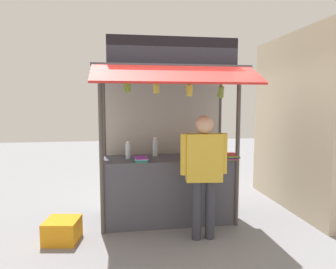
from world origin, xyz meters
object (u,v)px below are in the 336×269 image
banana_bunch_rightmost (221,92)px  banana_bunch_inner_left (189,90)px  banana_bunch_inner_right (156,88)px  plastic_crate (62,230)px  water_bottle_right (155,147)px  magazine_stack_back_right (141,159)px  water_bottle_far_right (128,150)px  magazine_stack_front_left (230,157)px  water_bottle_back_left (204,147)px  vendor_person (204,166)px  banana_bunch_leftmost (127,87)px

banana_bunch_rightmost → banana_bunch_inner_left: 0.44m
banana_bunch_inner_right → banana_bunch_rightmost: same height
banana_bunch_inner_left → plastic_crate: size_ratio=0.69×
banana_bunch_inner_right → banana_bunch_inner_left: 0.44m
water_bottle_right → plastic_crate: (-1.29, -0.71, -0.95)m
magazine_stack_back_right → plastic_crate: (-1.04, -0.32, -0.84)m
water_bottle_far_right → magazine_stack_front_left: bearing=-10.0°
water_bottle_right → magazine_stack_back_right: bearing=-122.5°
water_bottle_back_left → vendor_person: (-0.24, -0.87, -0.12)m
banana_bunch_leftmost → plastic_crate: (-0.86, -0.06, -1.84)m
magazine_stack_back_right → water_bottle_far_right: bearing=130.6°
water_bottle_right → banana_bunch_leftmost: banana_bunch_leftmost is taller
water_bottle_far_right → banana_bunch_inner_left: size_ratio=0.91×
water_bottle_far_right → vendor_person: size_ratio=0.16×
water_bottle_far_right → banana_bunch_inner_left: banana_bunch_inner_left is taller
banana_bunch_leftmost → water_bottle_back_left: bearing=26.8°
water_bottle_right → magazine_stack_front_left: bearing=-22.9°
banana_bunch_leftmost → vendor_person: (0.96, -0.26, -1.01)m
magazine_stack_front_left → plastic_crate: size_ratio=0.71×
magazine_stack_front_left → plastic_crate: (-2.33, -0.26, -0.86)m
water_bottle_back_left → magazine_stack_back_right: bearing=-161.2°
water_bottle_far_right → water_bottle_right: size_ratio=0.91×
banana_bunch_rightmost → plastic_crate: size_ratio=0.75×
water_bottle_right → magazine_stack_back_right: (-0.25, -0.39, -0.11)m
water_bottle_right → vendor_person: 1.06m
water_bottle_right → water_bottle_back_left: water_bottle_right is taller
magazine_stack_front_left → banana_bunch_inner_right: bearing=-169.5°
magazine_stack_front_left → banana_bunch_inner_right: size_ratio=1.17×
magazine_stack_front_left → vendor_person: 0.69m
banana_bunch_rightmost → banana_bunch_inner_left: same height
banana_bunch_leftmost → banana_bunch_inner_right: bearing=-0.1°
water_bottle_far_right → banana_bunch_inner_left: 1.27m
banana_bunch_inner_left → magazine_stack_back_right: bearing=158.1°
water_bottle_back_left → plastic_crate: bearing=-162.1°
magazine_stack_front_left → vendor_person: vendor_person is taller
water_bottle_right → plastic_crate: 1.75m
banana_bunch_inner_left → vendor_person: bearing=-61.9°
water_bottle_right → banana_bunch_leftmost: 1.18m
banana_bunch_inner_left → water_bottle_far_right: bearing=150.5°
banana_bunch_rightmost → banana_bunch_leftmost: (-1.26, -0.00, 0.06)m
water_bottle_right → vendor_person: vendor_person is taller
banana_bunch_inner_left → plastic_crate: 2.47m
magazine_stack_front_left → vendor_person: bearing=-138.1°
magazine_stack_front_left → vendor_person: size_ratio=0.18×
water_bottle_right → banana_bunch_inner_right: bearing=-94.6°
vendor_person → water_bottle_far_right: bearing=149.0°
water_bottle_far_right → water_bottle_right: 0.46m
water_bottle_back_left → water_bottle_far_right: bearing=-173.1°
water_bottle_right → vendor_person: bearing=-59.6°
magazine_stack_back_right → banana_bunch_inner_right: bearing=-53.1°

